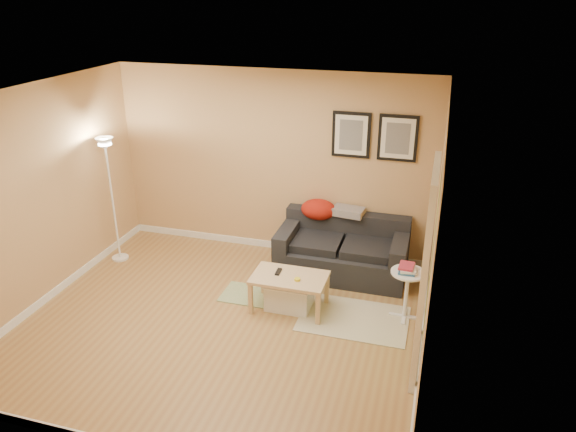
# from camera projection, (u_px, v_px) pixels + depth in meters

# --- Properties ---
(floor) EXTENTS (4.50, 4.50, 0.00)m
(floor) POSITION_uv_depth(u_px,v_px,m) (222.00, 322.00, 6.29)
(floor) COLOR #9F7A44
(floor) RESTS_ON ground
(ceiling) EXTENTS (4.50, 4.50, 0.00)m
(ceiling) POSITION_uv_depth(u_px,v_px,m) (209.00, 96.00, 5.26)
(ceiling) COLOR white
(ceiling) RESTS_ON wall_back
(wall_back) EXTENTS (4.50, 0.00, 4.50)m
(wall_back) POSITION_uv_depth(u_px,v_px,m) (273.00, 164.00, 7.54)
(wall_back) COLOR tan
(wall_back) RESTS_ON ground
(wall_front) EXTENTS (4.50, 0.00, 4.50)m
(wall_front) POSITION_uv_depth(u_px,v_px,m) (110.00, 323.00, 4.01)
(wall_front) COLOR tan
(wall_front) RESTS_ON ground
(wall_left) EXTENTS (0.00, 4.00, 4.00)m
(wall_left) POSITION_uv_depth(u_px,v_px,m) (39.00, 198.00, 6.35)
(wall_left) COLOR tan
(wall_left) RESTS_ON ground
(wall_right) EXTENTS (0.00, 4.00, 4.00)m
(wall_right) POSITION_uv_depth(u_px,v_px,m) (433.00, 245.00, 5.20)
(wall_right) COLOR tan
(wall_right) RESTS_ON ground
(baseboard_back) EXTENTS (4.50, 0.02, 0.10)m
(baseboard_back) POSITION_uv_depth(u_px,v_px,m) (274.00, 245.00, 8.03)
(baseboard_back) COLOR white
(baseboard_back) RESTS_ON ground
(baseboard_left) EXTENTS (0.02, 4.00, 0.10)m
(baseboard_left) POSITION_uv_depth(u_px,v_px,m) (57.00, 290.00, 6.84)
(baseboard_left) COLOR white
(baseboard_left) RESTS_ON ground
(baseboard_right) EXTENTS (0.02, 4.00, 0.10)m
(baseboard_right) POSITION_uv_depth(u_px,v_px,m) (420.00, 352.00, 5.70)
(baseboard_right) COLOR white
(baseboard_right) RESTS_ON ground
(sofa) EXTENTS (1.70, 0.90, 0.75)m
(sofa) POSITION_uv_depth(u_px,v_px,m) (342.00, 248.00, 7.21)
(sofa) COLOR black
(sofa) RESTS_ON ground
(red_throw) EXTENTS (0.48, 0.36, 0.28)m
(red_throw) POSITION_uv_depth(u_px,v_px,m) (319.00, 209.00, 7.40)
(red_throw) COLOR #A4230F
(red_throw) RESTS_ON sofa
(plaid_throw) EXTENTS (0.45, 0.32, 0.10)m
(plaid_throw) POSITION_uv_depth(u_px,v_px,m) (348.00, 211.00, 7.31)
(plaid_throw) COLOR tan
(plaid_throw) RESTS_ON sofa
(framed_print_left) EXTENTS (0.50, 0.04, 0.60)m
(framed_print_left) POSITION_uv_depth(u_px,v_px,m) (351.00, 135.00, 7.05)
(framed_print_left) COLOR black
(framed_print_left) RESTS_ON wall_back
(framed_print_right) EXTENTS (0.50, 0.04, 0.60)m
(framed_print_right) POSITION_uv_depth(u_px,v_px,m) (398.00, 138.00, 6.89)
(framed_print_right) COLOR black
(framed_print_right) RESTS_ON wall_back
(area_rug) EXTENTS (1.25, 0.85, 0.01)m
(area_rug) POSITION_uv_depth(u_px,v_px,m) (354.00, 319.00, 6.33)
(area_rug) COLOR beige
(area_rug) RESTS_ON ground
(green_runner) EXTENTS (0.70, 0.50, 0.01)m
(green_runner) POSITION_uv_depth(u_px,v_px,m) (250.00, 295.00, 6.82)
(green_runner) COLOR #668C4C
(green_runner) RESTS_ON ground
(coffee_table) EXTENTS (0.97, 0.71, 0.44)m
(coffee_table) POSITION_uv_depth(u_px,v_px,m) (289.00, 292.00, 6.46)
(coffee_table) COLOR tan
(coffee_table) RESTS_ON ground
(remote_control) EXTENTS (0.06, 0.16, 0.02)m
(remote_control) POSITION_uv_depth(u_px,v_px,m) (278.00, 272.00, 6.46)
(remote_control) COLOR black
(remote_control) RESTS_ON coffee_table
(tape_roll) EXTENTS (0.07, 0.07, 0.03)m
(tape_roll) POSITION_uv_depth(u_px,v_px,m) (297.00, 279.00, 6.28)
(tape_roll) COLOR yellow
(tape_roll) RESTS_ON coffee_table
(storage_bin) EXTENTS (0.55, 0.40, 0.34)m
(storage_bin) POSITION_uv_depth(u_px,v_px,m) (289.00, 295.00, 6.51)
(storage_bin) COLOR white
(storage_bin) RESTS_ON ground
(side_table) EXTENTS (0.40, 0.40, 0.61)m
(side_table) POSITION_uv_depth(u_px,v_px,m) (406.00, 295.00, 6.25)
(side_table) COLOR white
(side_table) RESTS_ON ground
(book_stack) EXTENTS (0.18, 0.24, 0.08)m
(book_stack) POSITION_uv_depth(u_px,v_px,m) (407.00, 268.00, 6.13)
(book_stack) COLOR #2C5884
(book_stack) RESTS_ON side_table
(floor_lamp) EXTENTS (0.23, 0.23, 1.78)m
(floor_lamp) POSITION_uv_depth(u_px,v_px,m) (113.00, 204.00, 7.40)
(floor_lamp) COLOR white
(floor_lamp) RESTS_ON ground
(doorway) EXTENTS (0.12, 1.01, 2.13)m
(doorway) POSITION_uv_depth(u_px,v_px,m) (424.00, 277.00, 5.19)
(doorway) COLOR white
(doorway) RESTS_ON ground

